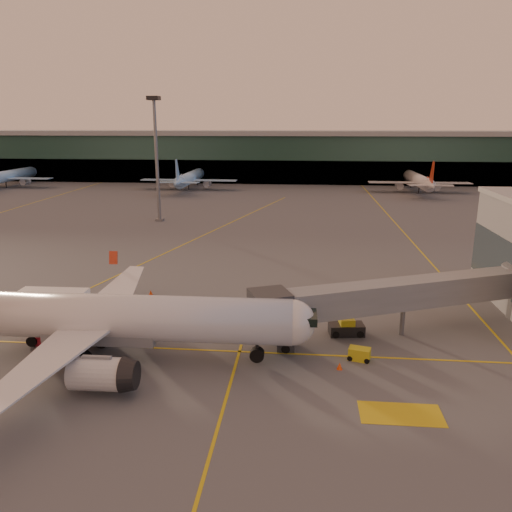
# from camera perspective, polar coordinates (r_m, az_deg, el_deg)

# --- Properties ---
(ground) EXTENTS (600.00, 600.00, 0.00)m
(ground) POSITION_cam_1_polar(r_m,az_deg,el_deg) (43.54, -9.49, -13.32)
(ground) COLOR #4C4F54
(ground) RESTS_ON ground
(taxi_markings) EXTENTS (100.12, 173.00, 0.01)m
(taxi_markings) POSITION_cam_1_polar(r_m,az_deg,el_deg) (85.83, -6.75, 1.12)
(taxi_markings) COLOR gold
(taxi_markings) RESTS_ON ground
(terminal) EXTENTS (400.00, 20.00, 17.60)m
(terminal) POSITION_cam_1_polar(r_m,az_deg,el_deg) (179.40, 2.08, 11.31)
(terminal) COLOR #19382D
(terminal) RESTS_ON ground
(mast_west_near) EXTENTS (2.40, 2.40, 25.60)m
(mast_west_near) POSITION_cam_1_polar(r_m,az_deg,el_deg) (107.49, -11.33, 11.76)
(mast_west_near) COLOR slate
(mast_west_near) RESTS_ON ground
(distant_aircraft_row) EXTENTS (350.00, 34.00, 13.00)m
(distant_aircraft_row) POSITION_cam_1_polar(r_m,az_deg,el_deg) (156.27, 5.52, 7.46)
(distant_aircraft_row) COLOR #94C6F7
(distant_aircraft_row) RESTS_ON ground
(main_airplane) EXTENTS (38.67, 34.75, 11.69)m
(main_airplane) POSITION_cam_1_polar(r_m,az_deg,el_deg) (46.34, -17.42, -6.86)
(main_airplane) COLOR silver
(main_airplane) RESTS_ON ground
(jet_bridge) EXTENTS (30.66, 15.05, 5.81)m
(jet_bridge) POSITION_cam_1_polar(r_m,az_deg,el_deg) (52.00, 17.95, -4.19)
(jet_bridge) COLOR slate
(jet_bridge) RESTS_ON ground
(catering_truck) EXTENTS (6.56, 3.05, 5.04)m
(catering_truck) POSITION_cam_1_polar(r_m,az_deg,el_deg) (51.73, -22.09, -6.08)
(catering_truck) COLOR #AA1829
(catering_truck) RESTS_ON ground
(gpu_cart) EXTENTS (2.15, 1.60, 1.12)m
(gpu_cart) POSITION_cam_1_polar(r_m,az_deg,el_deg) (46.19, 11.73, -10.93)
(gpu_cart) COLOR gold
(gpu_cart) RESTS_ON ground
(pushback_tug) EXTENTS (3.62, 2.25, 1.76)m
(pushback_tug) POSITION_cam_1_polar(r_m,az_deg,el_deg) (51.02, 10.30, -8.07)
(pushback_tug) COLOR black
(pushback_tug) RESTS_ON ground
(cone_nose) EXTENTS (0.49, 0.49, 0.63)m
(cone_nose) POSITION_cam_1_polar(r_m,az_deg,el_deg) (44.41, 9.53, -12.29)
(cone_nose) COLOR #EA460C
(cone_nose) RESTS_ON ground
(cone_wing_left) EXTENTS (0.48, 0.48, 0.61)m
(cone_wing_left) POSITION_cam_1_polar(r_m,az_deg,el_deg) (62.78, -11.94, -4.09)
(cone_wing_left) COLOR #EA460C
(cone_wing_left) RESTS_ON ground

